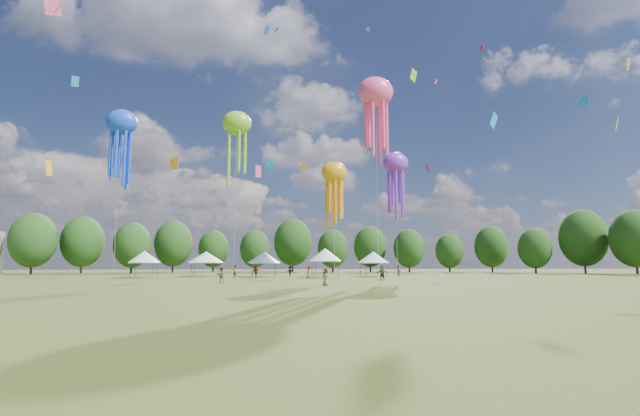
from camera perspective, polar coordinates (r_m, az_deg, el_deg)
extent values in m
plane|color=#384416|center=(18.88, 12.11, -12.86)|extent=(300.00, 300.00, 0.00)
imported|color=gray|center=(48.95, -12.17, -8.19)|extent=(0.78, 0.62, 1.57)
imported|color=gray|center=(66.86, -1.40, -7.93)|extent=(0.66, 0.88, 1.64)
imported|color=gray|center=(75.48, 9.66, -7.68)|extent=(0.82, 0.96, 1.74)
imported|color=gray|center=(69.70, -3.73, -7.88)|extent=(1.11, 0.72, 1.62)
imported|color=gray|center=(67.41, -7.93, -7.84)|extent=(1.05, 0.62, 1.67)
imported|color=gray|center=(57.03, 7.71, -8.00)|extent=(1.67, 1.13, 1.72)
imported|color=gray|center=(66.81, -10.56, -7.76)|extent=(0.66, 0.76, 1.75)
imported|color=gray|center=(43.08, 0.70, -8.55)|extent=(0.82, 0.90, 1.55)
cylinder|color=#47474C|center=(73.30, -22.49, -7.15)|extent=(0.08, 0.08, 2.07)
cylinder|color=#47474C|center=(76.44, -21.93, -7.14)|extent=(0.08, 0.08, 2.07)
cylinder|color=#47474C|center=(72.63, -20.00, -7.27)|extent=(0.08, 0.08, 2.07)
cylinder|color=#47474C|center=(75.80, -19.54, -7.25)|extent=(0.08, 0.08, 2.07)
cube|color=white|center=(74.52, -20.95, -6.37)|extent=(3.62, 3.62, 0.10)
cone|color=white|center=(74.52, -20.92, -5.65)|extent=(4.71, 4.71, 1.78)
cylinder|color=#47474C|center=(74.84, -15.66, -7.40)|extent=(0.08, 0.08, 2.08)
cylinder|color=#47474C|center=(78.80, -15.33, -7.37)|extent=(0.08, 0.08, 2.08)
cylinder|color=#47474C|center=(74.49, -12.58, -7.49)|extent=(0.08, 0.08, 2.08)
cylinder|color=#47474C|center=(78.48, -12.41, -7.46)|extent=(0.08, 0.08, 2.08)
cube|color=white|center=(76.62, -13.97, -6.62)|extent=(4.39, 4.39, 0.10)
cone|color=white|center=(76.63, -13.95, -5.91)|extent=(5.71, 5.71, 1.78)
cylinder|color=#47474C|center=(70.53, -8.38, -7.65)|extent=(0.08, 0.08, 2.01)
cylinder|color=#47474C|center=(74.07, -8.41, -7.61)|extent=(0.08, 0.08, 2.01)
cylinder|color=#47474C|center=(70.66, -5.48, -7.69)|extent=(0.08, 0.08, 2.01)
cylinder|color=#47474C|center=(74.19, -5.65, -7.65)|extent=(0.08, 0.08, 2.01)
cube|color=white|center=(72.33, -6.97, -6.82)|extent=(3.94, 3.94, 0.10)
cone|color=white|center=(72.34, -6.96, -6.09)|extent=(5.12, 5.12, 1.72)
cylinder|color=#47474C|center=(69.54, -0.58, -7.61)|extent=(0.08, 0.08, 2.31)
cylinder|color=#47474C|center=(73.07, -1.00, -7.58)|extent=(0.08, 0.08, 2.31)
cylinder|color=#47474C|center=(70.16, 2.32, -7.60)|extent=(0.08, 0.08, 2.31)
cylinder|color=#47474C|center=(73.66, 1.77, -7.57)|extent=(0.08, 0.08, 2.31)
cube|color=white|center=(71.58, 0.63, -6.63)|extent=(3.96, 3.96, 0.10)
cone|color=white|center=(71.59, 0.63, -5.80)|extent=(5.15, 5.15, 1.98)
cylinder|color=#47474C|center=(71.66, 5.68, -7.66)|extent=(0.08, 0.08, 2.05)
cylinder|color=#47474C|center=(74.96, 5.01, -7.63)|extent=(0.08, 0.08, 2.05)
cylinder|color=#47474C|center=(72.60, 8.30, -7.61)|extent=(0.08, 0.08, 2.05)
cylinder|color=#47474C|center=(75.86, 7.53, -7.59)|extent=(0.08, 0.08, 2.05)
cube|color=white|center=(73.74, 6.62, -6.79)|extent=(3.80, 3.80, 0.10)
cone|color=white|center=(73.75, 6.61, -6.07)|extent=(4.94, 4.94, 1.76)
ellipsoid|color=#81CC21|center=(59.68, -10.27, 10.31)|extent=(3.64, 2.55, 3.10)
cylinder|color=beige|center=(57.57, -10.47, 0.97)|extent=(0.03, 0.03, 19.56)
ellipsoid|color=#FF4B88|center=(67.66, 6.92, 14.11)|extent=(5.04, 3.53, 4.29)
cylinder|color=beige|center=(64.15, 7.09, 3.11)|extent=(0.03, 0.03, 26.22)
ellipsoid|color=purple|center=(60.39, 9.34, 5.51)|extent=(3.31, 2.32, 2.82)
cylinder|color=beige|center=(59.25, 9.48, -1.55)|extent=(0.03, 0.03, 14.90)
ellipsoid|color=blue|center=(68.60, -23.37, 9.72)|extent=(4.15, 2.91, 3.53)
cylinder|color=beige|center=(66.46, -23.80, 1.01)|extent=(0.03, 0.03, 20.98)
ellipsoid|color=orange|center=(53.29, 1.77, 4.40)|extent=(2.97, 2.08, 2.52)
cylinder|color=beige|center=(52.43, 1.80, -2.29)|extent=(0.03, 0.03, 12.46)
cube|color=blue|center=(59.42, -6.61, 21.07)|extent=(0.81, 0.88, 1.19)
cube|color=#1B99EB|center=(86.97, -6.29, 5.44)|extent=(1.51, 1.69, 2.26)
cube|color=#FF4B88|center=(86.30, 14.17, 14.96)|extent=(0.77, 0.50, 0.78)
cube|color=red|center=(68.24, 2.79, 4.84)|extent=(0.71, 1.12, 1.41)
cube|color=orange|center=(60.58, 33.86, 14.61)|extent=(1.02, 1.00, 1.50)
cube|color=blue|center=(82.81, -5.36, 21.17)|extent=(0.87, 0.82, 0.93)
cube|color=#1B99EB|center=(60.13, 29.84, 11.40)|extent=(0.78, 1.39, 1.42)
cube|color=#FF4B88|center=(56.85, -30.22, 20.82)|extent=(1.53, 1.06, 2.15)
cube|color=orange|center=(90.98, -17.63, 5.31)|extent=(1.55, 1.03, 2.31)
cube|color=#81CC21|center=(80.47, 11.50, 15.82)|extent=(1.66, 0.96, 2.20)
cube|color=#1B99EB|center=(78.75, 20.73, 10.12)|extent=(2.16, 1.18, 2.66)
cube|color=purple|center=(89.45, 13.24, 4.84)|extent=(0.75, 1.25, 1.54)
cube|color=red|center=(66.69, 19.39, 18.21)|extent=(0.43, 0.63, 0.81)
cube|color=orange|center=(75.39, -30.56, 4.28)|extent=(0.32, 2.18, 2.54)
cube|color=yellow|center=(68.01, -2.07, 5.17)|extent=(1.34, 0.46, 1.52)
cube|color=#81CC21|center=(61.84, 32.88, 8.68)|extent=(1.32, 1.01, 1.79)
cube|color=blue|center=(86.20, 5.98, 21.17)|extent=(0.88, 0.18, 0.99)
cube|color=#1B99EB|center=(55.90, -28.07, 13.68)|extent=(0.70, 1.05, 1.17)
cube|color=#FF4B88|center=(79.36, -7.66, 4.52)|extent=(1.02, 1.56, 2.23)
cylinder|color=#38281C|center=(103.93, -32.17, -6.04)|extent=(0.44, 0.44, 3.36)
ellipsoid|color=#204416|center=(104.03, -32.00, -3.38)|extent=(8.40, 8.40, 10.51)
cylinder|color=#38281C|center=(108.49, -27.49, -6.30)|extent=(0.44, 0.44, 3.41)
ellipsoid|color=#204416|center=(108.59, -27.34, -3.71)|extent=(8.53, 8.53, 10.66)
cylinder|color=#38281C|center=(105.31, -22.33, -6.66)|extent=(0.44, 0.44, 3.07)
ellipsoid|color=#204416|center=(105.38, -22.22, -4.26)|extent=(7.66, 7.66, 9.58)
cylinder|color=#38281C|center=(112.14, -17.80, -6.73)|extent=(0.44, 0.44, 3.43)
ellipsoid|color=#204416|center=(112.24, -17.71, -4.21)|extent=(8.58, 8.58, 10.73)
cylinder|color=#38281C|center=(116.78, -13.11, -7.00)|extent=(0.44, 0.44, 2.95)
ellipsoid|color=#204416|center=(116.83, -13.05, -4.92)|extent=(7.37, 7.37, 9.21)
cylinder|color=#38281C|center=(112.62, -8.10, -7.13)|extent=(0.44, 0.44, 2.89)
ellipsoid|color=#204416|center=(112.67, -8.06, -5.01)|extent=(7.23, 7.23, 9.04)
cylinder|color=#38281C|center=(117.60, -3.41, -6.94)|extent=(0.44, 0.44, 3.84)
ellipsoid|color=#204416|center=(117.73, -3.39, -4.26)|extent=(9.60, 9.60, 11.99)
cylinder|color=#38281C|center=(107.83, 1.59, -7.22)|extent=(0.44, 0.44, 2.84)
ellipsoid|color=#204416|center=(107.89, 1.58, -5.05)|extent=(7.11, 7.11, 8.89)
cylinder|color=#38281C|center=(112.55, 6.26, -7.09)|extent=(0.44, 0.44, 3.16)
ellipsoid|color=#204416|center=(112.62, 6.23, -4.77)|extent=(7.91, 7.91, 9.88)
cylinder|color=#38281C|center=(109.42, 11.02, -7.08)|extent=(0.44, 0.44, 2.88)
ellipsoid|color=#204416|center=(109.48, 10.97, -4.91)|extent=(7.21, 7.21, 9.01)
cylinder|color=#38281C|center=(115.35, 15.78, -7.00)|extent=(0.44, 0.44, 2.63)
ellipsoid|color=#204416|center=(115.39, 15.71, -5.12)|extent=(6.57, 6.57, 8.22)
cylinder|color=#38281C|center=(116.32, 20.56, -6.69)|extent=(0.44, 0.44, 3.13)
ellipsoid|color=#204416|center=(116.39, 20.46, -4.48)|extent=(7.81, 7.81, 9.77)
cylinder|color=#38281C|center=(107.82, 25.16, -6.61)|extent=(0.44, 0.44, 2.72)
ellipsoid|color=#204416|center=(107.87, 25.05, -4.53)|extent=(6.80, 6.80, 8.50)
cylinder|color=#38281C|center=(111.04, 29.99, -6.05)|extent=(0.44, 0.44, 3.81)
ellipsoid|color=#204416|center=(111.17, 29.82, -3.23)|extent=(9.52, 9.52, 11.90)
cylinder|color=#38281C|center=(106.54, 34.60, -5.83)|extent=(0.44, 0.44, 3.51)
ellipsoid|color=#204416|center=(106.65, 34.42, -3.13)|extent=(8.78, 8.78, 10.97)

